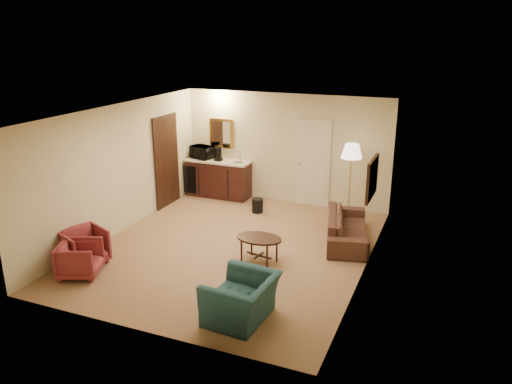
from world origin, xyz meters
TOP-DOWN VIEW (x-y plane):
  - ground at (0.00, 0.00)m, footprint 6.00×6.00m
  - room_walls at (-0.10, 0.77)m, footprint 5.02×6.01m
  - wetbar_cabinet at (-1.65, 2.72)m, footprint 1.64×0.58m
  - sofa at (1.95, 1.15)m, footprint 0.99×2.01m
  - teal_armchair at (1.16, -2.20)m, footprint 0.71×1.04m
  - rose_chair_near at (-1.90, -2.00)m, footprint 0.80×0.83m
  - rose_chair_far at (-2.15, -1.60)m, footprint 0.86×0.88m
  - coffee_table at (0.69, -0.37)m, footprint 0.91×0.70m
  - floor_lamp at (1.70, 2.40)m, footprint 0.46×0.46m
  - waste_bin at (-0.30, 2.00)m, footprint 0.32×0.32m
  - microwave at (-2.11, 2.78)m, footprint 0.63×0.46m
  - coffee_maker at (-1.62, 2.70)m, footprint 0.19×0.19m

SIDE VIEW (x-z plane):
  - ground at x=0.00m, z-range 0.00..0.00m
  - waste_bin at x=-0.30m, z-range 0.00..0.32m
  - coffee_table at x=0.69m, z-range 0.00..0.47m
  - rose_chair_near at x=-1.90m, z-range 0.00..0.66m
  - rose_chair_far at x=-2.15m, z-range 0.00..0.71m
  - sofa at x=1.95m, z-range 0.00..0.75m
  - teal_armchair at x=1.16m, z-range 0.00..0.87m
  - wetbar_cabinet at x=-1.65m, z-range 0.00..0.92m
  - floor_lamp at x=1.70m, z-range 0.00..1.69m
  - coffee_maker at x=-1.62m, z-range 0.92..1.25m
  - microwave at x=-2.11m, z-range 0.92..1.30m
  - room_walls at x=-0.10m, z-range 0.41..3.02m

